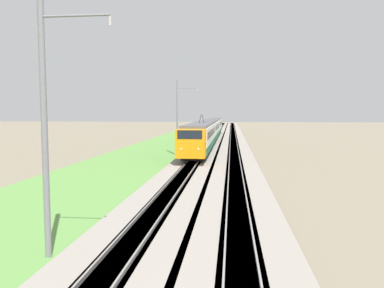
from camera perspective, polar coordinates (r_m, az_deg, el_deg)
ballast_main at (r=54.89m, az=2.07°, el=-0.47°), size 240.00×4.40×0.30m
ballast_adjacent at (r=54.76m, az=6.37°, el=-0.51°), size 240.00×4.40×0.30m
track_main at (r=54.89m, az=2.07°, el=-0.46°), size 240.00×1.57×0.45m
track_adjacent at (r=54.76m, az=6.37°, el=-0.50°), size 240.00×1.57×0.45m
grass_verge at (r=55.63m, az=-4.10°, el=-0.50°), size 240.00×11.66×0.12m
passenger_train at (r=64.19m, az=2.66°, el=2.25°), size 60.09×2.87×4.99m
catenary_mast_near at (r=13.85m, az=-21.39°, el=2.79°), size 0.22×2.56×9.35m
catenary_mast_mid at (r=44.52m, az=-2.20°, el=4.09°), size 0.22×2.56×9.01m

